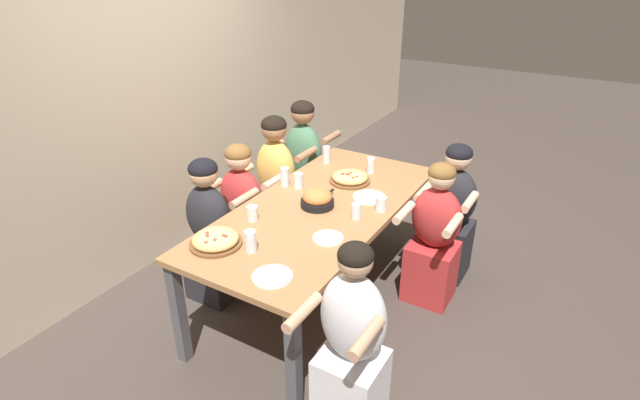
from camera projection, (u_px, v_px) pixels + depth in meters
The scene contains 24 objects.
ground_plane at pixel (320, 297), 3.83m from camera, with size 18.00×18.00×0.00m, color #423833.
restaurant_back_panel at pixel (151, 65), 3.80m from camera, with size 10.00×0.06×3.20m, color beige.
dining_table at pixel (320, 216), 3.52m from camera, with size 2.12×0.97×0.78m.
pizza_board_main at pixel (350, 178), 3.84m from camera, with size 0.32×0.32×0.06m.
pizza_board_second at pixel (216, 241), 3.02m from camera, with size 0.32×0.32×0.06m.
skillet_bowl at pixel (317, 199), 3.46m from camera, with size 0.34×0.23×0.13m.
empty_plate_a at pixel (369, 197), 3.60m from camera, with size 0.24×0.24×0.02m.
empty_plate_b at pixel (328, 238), 3.09m from camera, with size 0.19×0.19×0.02m.
empty_plate_c at pixel (272, 276), 2.73m from camera, with size 0.23×0.23×0.02m.
drinking_glass_a at pixel (326, 155), 4.16m from camera, with size 0.06×0.06×0.14m.
drinking_glass_b at pixel (252, 214), 3.29m from camera, with size 0.07×0.07×0.10m.
drinking_glass_c at pixel (285, 178), 3.76m from camera, with size 0.07×0.07×0.14m.
drinking_glass_d at pixel (381, 204), 3.41m from camera, with size 0.08×0.08×0.10m.
drinking_glass_e at pixel (251, 243), 2.94m from camera, with size 0.07×0.07×0.14m.
drinking_glass_f at pixel (371, 166), 3.98m from camera, with size 0.06×0.06×0.13m.
drinking_glass_g at pixel (356, 212), 3.30m from camera, with size 0.07×0.07×0.11m.
drinking_glass_h at pixel (298, 182), 3.73m from camera, with size 0.07×0.07×0.11m.
diner_far_midleft at pixel (211, 236), 3.64m from camera, with size 0.51×0.40×1.12m.
diner_near_right at pixel (451, 217), 3.90m from camera, with size 0.51×0.40×1.12m.
diner_far_center at pixel (244, 215), 3.93m from camera, with size 0.51×0.40×1.11m.
diner_far_right at pixel (304, 170), 4.59m from camera, with size 0.51×0.40×1.22m.
diner_near_left at pixel (352, 348), 2.61m from camera, with size 0.51×0.40×1.16m.
diner_near_midright at pixel (434, 240), 3.61m from camera, with size 0.51×0.40×1.10m.
diner_far_midright at pixel (277, 188), 4.26m from camera, with size 0.51×0.40×1.20m.
Camera 1 is at (-2.65, -1.58, 2.39)m, focal length 28.00 mm.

